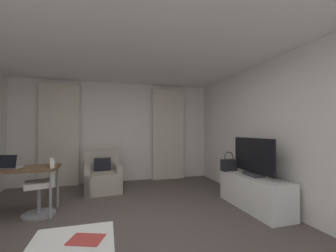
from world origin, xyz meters
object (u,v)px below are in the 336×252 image
armchair (103,178)px  tv_console (254,192)px  tv_flatscreen (253,158)px  laptop (8,165)px  handbag_primary (229,165)px  desk (7,172)px  magazine_open (86,239)px  desk_chair (42,190)px

armchair → tv_console: armchair is taller
armchair → tv_flatscreen: tv_flatscreen is taller
laptop → handbag_primary: 3.77m
desk → laptop: bearing=-54.3°
armchair → laptop: bearing=-141.6°
desk → tv_console: bearing=-10.9°
magazine_open → desk: bearing=124.9°
laptop → magazine_open: size_ratio=1.09×
armchair → desk: size_ratio=0.61×
tv_flatscreen → desk: bearing=169.2°
laptop → tv_console: laptop is taller
magazine_open → tv_console: 2.85m
laptop → tv_console: (3.92, -0.73, -0.52)m
armchair → tv_flatscreen: (2.53, -1.82, 0.58)m
armchair → laptop: laptop is taller
desk → tv_console: 4.03m
magazine_open → tv_flatscreen: 2.89m
armchair → desk_chair: 1.45m
desk_chair → laptop: (-0.48, 0.04, 0.41)m
laptop → armchair: bearing=38.4°
desk → tv_console: size_ratio=1.03×
armchair → handbag_primary: handbag_primary is taller
desk_chair → handbag_primary: bearing=-2.9°
desk → magazine_open: size_ratio=4.29×
armchair → tv_flatscreen: size_ratio=0.88×
magazine_open → tv_console: (2.61, 1.14, -0.13)m
laptop → magazine_open: bearing=-55.1°
desk_chair → armchair: bearing=51.5°
desk → magazine_open: (1.32, -1.90, -0.29)m
magazine_open → handbag_primary: (2.46, 1.67, 0.27)m
desk_chair → desk: bearing=173.0°
laptop → tv_flatscreen: bearing=-10.5°
laptop → handbag_primary: (3.77, -0.21, -0.12)m
desk_chair → tv_flatscreen: size_ratio=0.89×
armchair → magazine_open: size_ratio=2.62×
armchair → magazine_open: armchair is taller
tv_console → handbag_primary: (-0.15, 0.53, 0.40)m
tv_console → handbag_primary: handbag_primary is taller
desk_chair → magazine_open: desk_chair is taller
armchair → magazine_open: bearing=-91.5°
armchair → laptop: (-1.38, -1.10, 0.51)m
desk → armchair: bearing=37.4°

